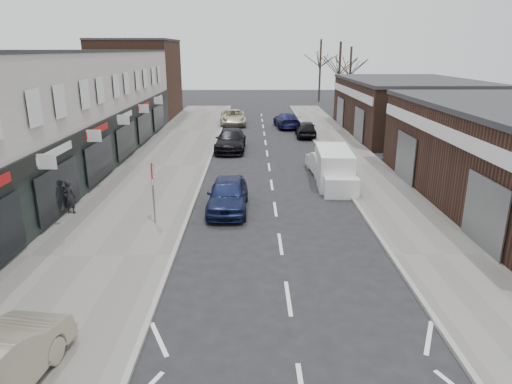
{
  "coord_description": "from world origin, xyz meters",
  "views": [
    {
      "loc": [
        -1.08,
        -6.11,
        7.14
      ],
      "look_at": [
        -0.95,
        8.38,
        2.6
      ],
      "focal_mm": 32.0,
      "sensor_mm": 36.0,
      "label": 1
    }
  ],
  "objects_px": {
    "pedestrian": "(70,197)",
    "parked_car_left_a": "(228,194)",
    "white_van": "(334,168)",
    "parked_car_left_c": "(233,117)",
    "parked_car_right_c": "(286,120)",
    "warning_sign": "(153,175)",
    "parked_car_left_b": "(231,140)",
    "parked_car_right_a": "(323,163)",
    "parked_car_right_b": "(306,129)"
  },
  "relations": [
    {
      "from": "pedestrian",
      "to": "parked_car_left_a",
      "type": "relative_size",
      "value": 0.35
    },
    {
      "from": "white_van",
      "to": "pedestrian",
      "type": "xyz_separation_m",
      "value": [
        -12.6,
        -4.78,
        -0.03
      ]
    },
    {
      "from": "parked_car_left_c",
      "to": "white_van",
      "type": "bearing_deg",
      "value": -76.16
    },
    {
      "from": "parked_car_left_a",
      "to": "parked_car_right_c",
      "type": "bearing_deg",
      "value": 80.28
    },
    {
      "from": "warning_sign",
      "to": "white_van",
      "type": "height_order",
      "value": "warning_sign"
    },
    {
      "from": "pedestrian",
      "to": "parked_car_right_c",
      "type": "bearing_deg",
      "value": -103.58
    },
    {
      "from": "pedestrian",
      "to": "parked_car_left_c",
      "type": "height_order",
      "value": "pedestrian"
    },
    {
      "from": "warning_sign",
      "to": "white_van",
      "type": "xyz_separation_m",
      "value": [
        8.56,
        6.0,
        -1.28
      ]
    },
    {
      "from": "parked_car_left_b",
      "to": "parked_car_right_c",
      "type": "height_order",
      "value": "parked_car_left_b"
    },
    {
      "from": "white_van",
      "to": "parked_car_left_c",
      "type": "distance_m",
      "value": 21.92
    },
    {
      "from": "parked_car_left_b",
      "to": "parked_car_right_a",
      "type": "relative_size",
      "value": 1.27
    },
    {
      "from": "parked_car_right_b",
      "to": "parked_car_right_c",
      "type": "distance_m",
      "value": 5.02
    },
    {
      "from": "parked_car_left_c",
      "to": "parked_car_right_a",
      "type": "height_order",
      "value": "parked_car_left_c"
    },
    {
      "from": "parked_car_left_b",
      "to": "parked_car_right_a",
      "type": "xyz_separation_m",
      "value": [
        5.81,
        -6.67,
        -0.08
      ]
    },
    {
      "from": "pedestrian",
      "to": "parked_car_right_a",
      "type": "bearing_deg",
      "value": -138.36
    },
    {
      "from": "white_van",
      "to": "parked_car_right_a",
      "type": "xyz_separation_m",
      "value": [
        -0.24,
        2.32,
        -0.24
      ]
    },
    {
      "from": "pedestrian",
      "to": "parked_car_left_b",
      "type": "height_order",
      "value": "pedestrian"
    },
    {
      "from": "parked_car_right_c",
      "to": "pedestrian",
      "type": "bearing_deg",
      "value": 59.01
    },
    {
      "from": "white_van",
      "to": "parked_car_left_c",
      "type": "relative_size",
      "value": 0.95
    },
    {
      "from": "pedestrian",
      "to": "parked_car_right_c",
      "type": "xyz_separation_m",
      "value": [
        11.4,
        24.06,
        -0.18
      ]
    },
    {
      "from": "white_van",
      "to": "parked_car_right_c",
      "type": "height_order",
      "value": "white_van"
    },
    {
      "from": "pedestrian",
      "to": "parked_car_left_a",
      "type": "distance_m",
      "value": 7.03
    },
    {
      "from": "pedestrian",
      "to": "parked_car_left_a",
      "type": "height_order",
      "value": "pedestrian"
    },
    {
      "from": "parked_car_left_a",
      "to": "parked_car_left_c",
      "type": "distance_m",
      "value": 25.1
    },
    {
      "from": "parked_car_right_b",
      "to": "parked_car_right_c",
      "type": "bearing_deg",
      "value": -73.1
    },
    {
      "from": "parked_car_left_a",
      "to": "parked_car_right_b",
      "type": "distance_m",
      "value": 19.4
    },
    {
      "from": "parked_car_left_a",
      "to": "parked_car_left_b",
      "type": "bearing_deg",
      "value": 92.91
    },
    {
      "from": "warning_sign",
      "to": "parked_car_right_c",
      "type": "xyz_separation_m",
      "value": [
        7.36,
        25.28,
        -1.49
      ]
    },
    {
      "from": "parked_car_left_b",
      "to": "parked_car_left_c",
      "type": "xyz_separation_m",
      "value": [
        -0.3,
        11.99,
        -0.02
      ]
    },
    {
      "from": "parked_car_right_c",
      "to": "white_van",
      "type": "bearing_deg",
      "value": 87.93
    },
    {
      "from": "parked_car_left_a",
      "to": "parked_car_right_a",
      "type": "height_order",
      "value": "parked_car_left_a"
    },
    {
      "from": "white_van",
      "to": "parked_car_left_c",
      "type": "bearing_deg",
      "value": 110.18
    },
    {
      "from": "pedestrian",
      "to": "parked_car_right_c",
      "type": "relative_size",
      "value": 0.31
    },
    {
      "from": "parked_car_right_a",
      "to": "pedestrian",
      "type": "bearing_deg",
      "value": 26.48
    },
    {
      "from": "parked_car_left_a",
      "to": "parked_car_left_b",
      "type": "distance_m",
      "value": 13.11
    },
    {
      "from": "parked_car_left_a",
      "to": "warning_sign",
      "type": "bearing_deg",
      "value": -146.49
    },
    {
      "from": "white_van",
      "to": "parked_car_right_b",
      "type": "height_order",
      "value": "white_van"
    },
    {
      "from": "pedestrian",
      "to": "parked_car_left_b",
      "type": "bearing_deg",
      "value": -103.67
    },
    {
      "from": "white_van",
      "to": "warning_sign",
      "type": "bearing_deg",
      "value": -141.63
    },
    {
      "from": "warning_sign",
      "to": "pedestrian",
      "type": "relative_size",
      "value": 1.75
    },
    {
      "from": "parked_car_left_a",
      "to": "parked_car_left_b",
      "type": "height_order",
      "value": "parked_car_left_b"
    },
    {
      "from": "parked_car_left_a",
      "to": "parked_car_left_b",
      "type": "relative_size",
      "value": 0.85
    },
    {
      "from": "parked_car_left_a",
      "to": "parked_car_left_c",
      "type": "bearing_deg",
      "value": 92.65
    },
    {
      "from": "warning_sign",
      "to": "parked_car_left_c",
      "type": "distance_m",
      "value": 27.11
    },
    {
      "from": "white_van",
      "to": "pedestrian",
      "type": "height_order",
      "value": "white_van"
    },
    {
      "from": "warning_sign",
      "to": "parked_car_right_a",
      "type": "distance_m",
      "value": 11.86
    },
    {
      "from": "warning_sign",
      "to": "parked_car_left_a",
      "type": "bearing_deg",
      "value": 32.58
    },
    {
      "from": "parked_car_right_a",
      "to": "parked_car_right_b",
      "type": "distance_m",
      "value": 12.12
    },
    {
      "from": "warning_sign",
      "to": "parked_car_left_a",
      "type": "height_order",
      "value": "warning_sign"
    },
    {
      "from": "warning_sign",
      "to": "parked_car_left_b",
      "type": "bearing_deg",
      "value": 80.5
    }
  ]
}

